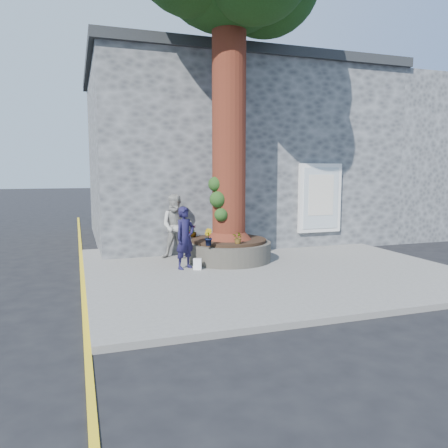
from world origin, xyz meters
name	(u,v)px	position (x,y,z in m)	size (l,w,h in m)	color
ground	(225,285)	(0.00, 0.00, 0.00)	(120.00, 120.00, 0.00)	black
pavement	(267,268)	(1.50, 1.00, 0.06)	(9.00, 8.00, 0.12)	slate
yellow_line	(83,285)	(-3.05, 1.00, 0.00)	(0.10, 30.00, 0.01)	yellow
stone_shop	(226,156)	(2.50, 7.20, 3.16)	(10.30, 8.30, 6.30)	#45474A
neighbour_shop	(393,161)	(10.50, 7.20, 3.00)	(6.00, 8.00, 6.00)	#45474A
planter	(229,250)	(0.80, 2.00, 0.41)	(2.30, 2.30, 0.60)	black
man	(185,238)	(-0.58, 1.40, 0.90)	(0.57, 0.37, 1.57)	#161336
woman	(176,226)	(-0.49, 2.77, 1.02)	(0.88, 0.68, 1.81)	#A6A49F
shopping_bag	(197,264)	(-0.32, 1.18, 0.26)	(0.20, 0.12, 0.28)	white
plant_a	(191,229)	(-0.05, 2.85, 0.91)	(0.21, 0.14, 0.39)	gray
plant_b	(208,237)	(-0.05, 1.15, 0.93)	(0.23, 0.23, 0.43)	gray
plant_c	(193,231)	(-0.05, 2.59, 0.89)	(0.19, 0.19, 0.34)	gray
plant_d	(238,238)	(0.76, 1.15, 0.88)	(0.28, 0.25, 0.31)	gray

